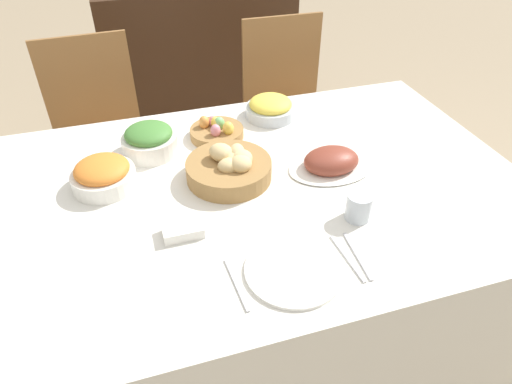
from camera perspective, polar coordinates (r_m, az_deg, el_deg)
name	(u,v)px	position (r m, az deg, el deg)	size (l,w,h in m)	color
ground_plane	(257,324)	(2.02, 0.14, -16.19)	(12.00, 12.00, 0.00)	tan
dining_table	(257,264)	(1.73, 0.15, -8.94)	(1.76, 1.15, 0.74)	silver
chair_far_left	(100,135)	(2.34, -18.94, 6.79)	(0.44, 0.44, 0.95)	olive
chair_far_right	(287,107)	(2.47, 3.93, 10.51)	(0.42, 0.42, 0.95)	olive
sideboard	(199,61)	(3.14, -7.11, 15.90)	(1.19, 0.44, 0.95)	#3D2616
bread_basket	(230,167)	(1.49, -3.26, 3.12)	(0.28, 0.28, 0.12)	#9E7542
egg_basket	(217,131)	(1.72, -4.93, 7.63)	(0.20, 0.20, 0.08)	#9E7542
ham_platter	(331,162)	(1.56, 9.36, 3.70)	(0.29, 0.21, 0.08)	white
pineapple_bowl	(270,108)	(1.85, 1.81, 10.49)	(0.20, 0.20, 0.09)	silver
carrot_bowl	(103,175)	(1.53, -18.57, 2.07)	(0.20, 0.20, 0.10)	white
green_salad_bowl	(149,140)	(1.66, -13.18, 6.34)	(0.20, 0.20, 0.11)	white
dinner_plate	(294,270)	(1.20, 4.72, -9.70)	(0.26, 0.26, 0.01)	white
fork	(236,284)	(1.17, -2.45, -11.44)	(0.02, 0.18, 0.00)	#B7B7BC
knife	(347,258)	(1.25, 11.34, -8.11)	(0.02, 0.18, 0.00)	#B7B7BC
spoon	(357,256)	(1.27, 12.56, -7.78)	(0.02, 0.18, 0.00)	#B7B7BC
drinking_cup	(359,207)	(1.36, 12.71, -1.81)	(0.08, 0.08, 0.08)	silver
butter_dish	(183,230)	(1.31, -9.13, -4.74)	(0.11, 0.07, 0.03)	white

